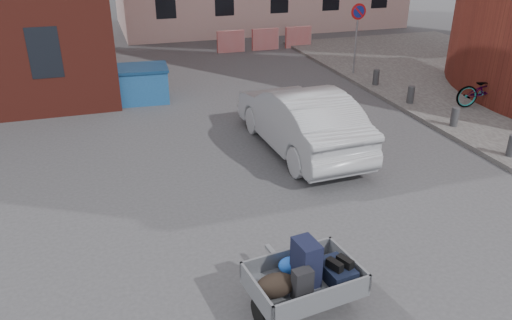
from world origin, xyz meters
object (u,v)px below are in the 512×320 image
object	(u,v)px
dumpster	(126,85)
silver_car	(300,119)
trailer	(303,278)
bicycle	(487,90)

from	to	relation	value
dumpster	silver_car	size ratio (longest dim) A/B	0.57
dumpster	silver_car	distance (m)	6.72
trailer	dumpster	size ratio (longest dim) A/B	0.66
dumpster	bicycle	world-z (taller)	bicycle
dumpster	bicycle	xyz separation A→B (m)	(10.85, -4.33, 0.08)
dumpster	trailer	bearing A→B (deg)	-77.72
trailer	bicycle	size ratio (longest dim) A/B	0.91
dumpster	silver_car	xyz separation A→B (m)	(4.00, -5.40, 0.25)
silver_car	bicycle	xyz separation A→B (m)	(6.85, 1.07, -0.17)
bicycle	dumpster	bearing A→B (deg)	76.41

